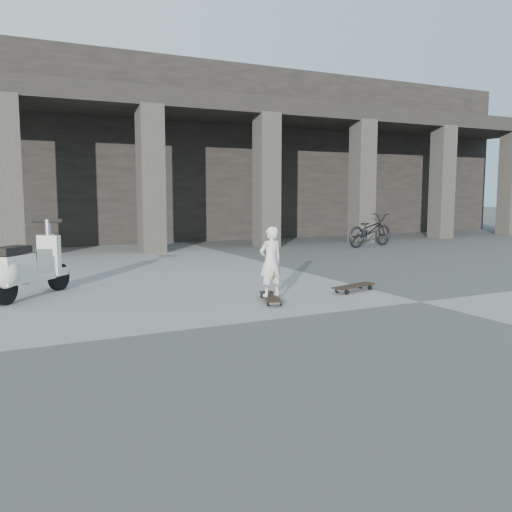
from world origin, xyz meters
name	(u,v)px	position (x,y,z in m)	size (l,w,h in m)	color
ground	(421,302)	(0.00, 0.00, 0.00)	(90.00, 90.00, 0.00)	#454543
colonnade	(159,155)	(0.00, 13.77, 3.03)	(28.00, 8.82, 6.00)	black
longboard	(271,297)	(-2.05, 1.02, 0.07)	(0.47, 0.91, 0.09)	black
skateboard_spare	(354,287)	(-0.38, 1.17, 0.08)	(0.93, 0.46, 0.11)	black
child	(271,262)	(-2.05, 1.02, 0.62)	(0.39, 0.25, 1.06)	beige
scooter	(19,269)	(-5.45, 2.82, 0.49)	(1.30, 1.40, 1.23)	black
bicycle	(370,230)	(4.62, 7.10, 0.50)	(0.66, 1.91, 1.00)	black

